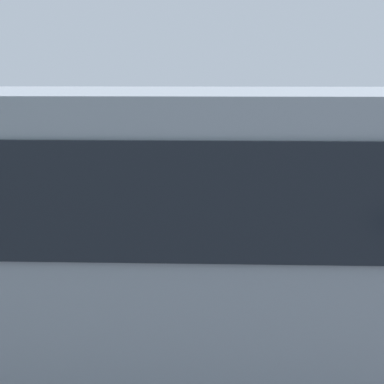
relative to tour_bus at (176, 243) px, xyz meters
The scene contains 12 objects.
ground_plane 5.32m from the tour_bus, 110.29° to the right, with size 80.00×80.00×0.00m, color #424247.
tour_bus is the anchor object (origin of this frame).
spectator_far_left 3.31m from the tour_bus, 127.76° to the right, with size 0.58×0.34×1.79m.
spectator_left 2.76m from the tour_bus, 101.34° to the right, with size 0.58×0.37×1.75m.
spectator_centre 3.08m from the tour_bus, 80.33° to the right, with size 0.58×0.34×1.80m.
spectator_right 3.43m from the tour_bus, 59.13° to the right, with size 0.58×0.37×1.69m.
parked_motorcycle_silver 2.77m from the tour_bus, 53.93° to the right, with size 2.03×0.70×0.99m.
stunt_motorcycle 7.09m from the tour_bus, 81.37° to the right, with size 1.83×1.18×1.71m.
traffic_cone 5.84m from the tour_bus, 97.36° to the right, with size 0.34×0.34×0.63m.
bay_line_b 7.55m from the tour_bus, 119.34° to the right, with size 0.16×4.67×0.01m.
bay_line_c 6.69m from the tour_bus, 98.07° to the right, with size 0.16×4.69×0.01m.
bay_line_d 6.87m from the tour_bus, 74.44° to the right, with size 0.15×3.92×0.01m.
Camera 1 is at (1.11, 9.96, 3.44)m, focal length 48.21 mm.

